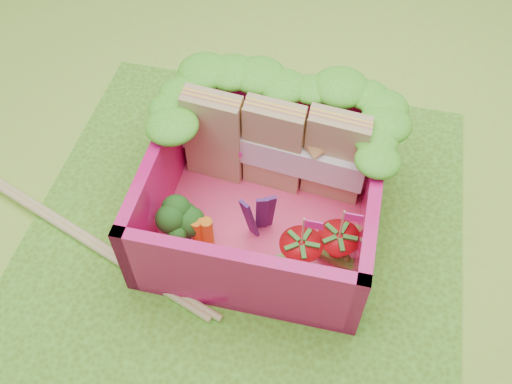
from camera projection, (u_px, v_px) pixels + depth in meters
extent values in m
plane|color=#A8CF3A|center=(245.00, 231.00, 3.52)|extent=(14.00, 14.00, 0.00)
cube|color=#5A9221|center=(245.00, 229.00, 3.51)|extent=(2.60, 2.60, 0.03)
cube|color=#FA3F71|center=(263.00, 215.00, 3.53)|extent=(1.30, 1.30, 0.05)
cube|color=#DC1267|center=(284.00, 117.00, 3.69)|extent=(1.30, 0.07, 0.55)
cube|color=#DC1267|center=(238.00, 282.00, 2.96)|extent=(1.30, 0.07, 0.55)
cube|color=#DC1267|center=(163.00, 173.00, 3.41)|extent=(0.07, 1.30, 0.55)
cube|color=#DC1267|center=(369.00, 210.00, 3.24)|extent=(0.07, 1.30, 0.55)
ellipsoid|color=#3A9A1C|center=(204.00, 70.00, 3.47)|extent=(0.30, 0.30, 0.11)
ellipsoid|color=#3A9A1C|center=(231.00, 74.00, 3.45)|extent=(0.30, 0.30, 0.11)
ellipsoid|color=#3A9A1C|center=(258.00, 78.00, 3.43)|extent=(0.30, 0.30, 0.11)
ellipsoid|color=#3A9A1C|center=(285.00, 82.00, 3.41)|extent=(0.30, 0.30, 0.11)
ellipsoid|color=#3A9A1C|center=(312.00, 86.00, 3.38)|extent=(0.30, 0.30, 0.11)
ellipsoid|color=#3A9A1C|center=(340.00, 90.00, 3.36)|extent=(0.30, 0.30, 0.11)
ellipsoid|color=#3A9A1C|center=(368.00, 95.00, 3.34)|extent=(0.30, 0.30, 0.11)
ellipsoid|color=#3A9A1C|center=(167.00, 123.00, 3.20)|extent=(0.27, 0.27, 0.10)
ellipsoid|color=#3A9A1C|center=(175.00, 106.00, 3.28)|extent=(0.27, 0.27, 0.10)
ellipsoid|color=#3A9A1C|center=(182.00, 90.00, 3.36)|extent=(0.27, 0.27, 0.10)
ellipsoid|color=#3A9A1C|center=(189.00, 74.00, 3.45)|extent=(0.27, 0.27, 0.10)
ellipsoid|color=#3A9A1C|center=(374.00, 158.00, 3.04)|extent=(0.27, 0.27, 0.10)
ellipsoid|color=#3A9A1C|center=(377.00, 139.00, 3.13)|extent=(0.27, 0.27, 0.10)
ellipsoid|color=#3A9A1C|center=(379.00, 121.00, 3.21)|extent=(0.27, 0.27, 0.10)
ellipsoid|color=#3A9A1C|center=(381.00, 104.00, 3.29)|extent=(0.27, 0.27, 0.10)
cube|color=#A97E59|center=(214.00, 136.00, 3.47)|extent=(0.37, 0.19, 0.63)
cube|color=#A97E59|center=(274.00, 146.00, 3.42)|extent=(0.37, 0.19, 0.63)
cube|color=#A97E59|center=(335.00, 156.00, 3.37)|extent=(0.37, 0.19, 0.63)
cube|color=white|center=(273.00, 149.00, 3.44)|extent=(1.15, 0.29, 0.20)
cylinder|color=#568B43|center=(179.00, 230.00, 3.34)|extent=(0.12, 0.12, 0.14)
ellipsoid|color=#184713|center=(177.00, 217.00, 3.24)|extent=(0.34, 0.34, 0.12)
cylinder|color=orange|center=(198.00, 234.00, 3.27)|extent=(0.07, 0.07, 0.24)
cylinder|color=orange|center=(208.00, 235.00, 3.25)|extent=(0.07, 0.07, 0.27)
cube|color=#461855|center=(250.00, 219.00, 3.25)|extent=(0.07, 0.05, 0.38)
cube|color=#461855|center=(262.00, 213.00, 3.27)|extent=(0.07, 0.04, 0.38)
cube|color=#461855|center=(268.00, 212.00, 3.28)|extent=(0.07, 0.05, 0.38)
cone|color=red|center=(300.00, 255.00, 3.18)|extent=(0.24, 0.24, 0.24)
cylinder|color=#E3B27F|center=(303.00, 232.00, 2.99)|extent=(0.01, 0.01, 0.24)
cube|color=#FD2AAA|center=(314.00, 225.00, 2.92)|extent=(0.10, 0.01, 0.06)
cone|color=red|center=(337.00, 248.00, 3.21)|extent=(0.24, 0.24, 0.24)
cylinder|color=#E3B27F|center=(342.00, 224.00, 3.02)|extent=(0.01, 0.01, 0.24)
cube|color=#FD2AAA|center=(353.00, 218.00, 2.95)|extent=(0.10, 0.01, 0.06)
cube|color=#6ABD3B|center=(343.00, 236.00, 3.37)|extent=(0.31, 0.22, 0.05)
cube|color=#6ABD3B|center=(339.00, 260.00, 3.28)|extent=(0.33, 0.17, 0.05)
cube|color=#6ABD3B|center=(277.00, 263.00, 3.26)|extent=(0.30, 0.25, 0.05)
cube|color=#E3CD7D|center=(55.00, 222.00, 3.50)|extent=(2.23, 0.86, 0.04)
cube|color=#E3CD7D|center=(64.00, 222.00, 3.50)|extent=(2.23, 0.86, 0.04)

